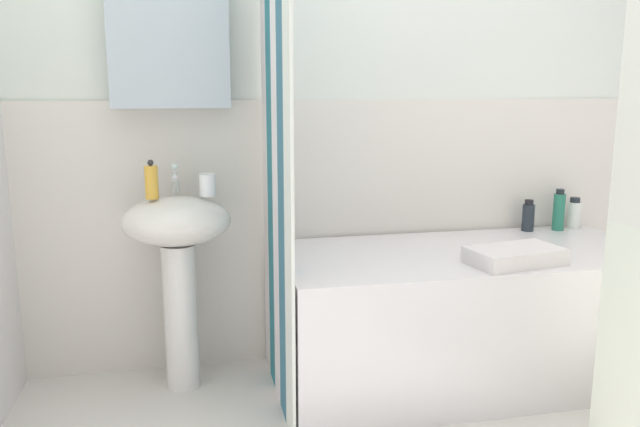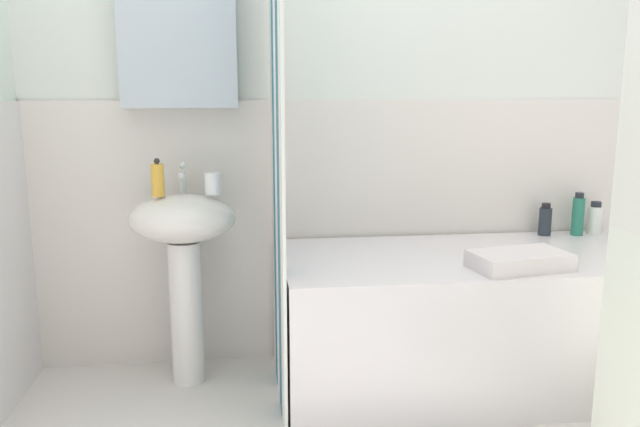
% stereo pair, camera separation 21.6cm
% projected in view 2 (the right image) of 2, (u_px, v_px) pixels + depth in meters
% --- Properties ---
extents(wall_back_tiled, '(3.60, 0.18, 2.40)m').
position_uv_depth(wall_back_tiled, '(365.00, 114.00, 2.87)').
color(wall_back_tiled, silver).
rests_on(wall_back_tiled, ground_plane).
extents(sink, '(0.44, 0.34, 0.82)m').
position_uv_depth(sink, '(184.00, 246.00, 2.64)').
color(sink, white).
rests_on(sink, ground_plane).
extents(faucet, '(0.03, 0.12, 0.12)m').
position_uv_depth(faucet, '(183.00, 177.00, 2.67)').
color(faucet, silver).
rests_on(faucet, sink).
extents(soap_dispenser, '(0.05, 0.05, 0.16)m').
position_uv_depth(soap_dispenser, '(158.00, 179.00, 2.55)').
color(soap_dispenser, gold).
rests_on(soap_dispenser, sink).
extents(toothbrush_cup, '(0.07, 0.07, 0.09)m').
position_uv_depth(toothbrush_cup, '(213.00, 184.00, 2.61)').
color(toothbrush_cup, white).
rests_on(toothbrush_cup, sink).
extents(bathtub, '(1.60, 0.73, 0.57)m').
position_uv_depth(bathtub, '(472.00, 320.00, 2.68)').
color(bathtub, silver).
rests_on(bathtub, ground_plane).
extents(shower_curtain, '(0.01, 0.73, 2.00)m').
position_uv_depth(shower_curtain, '(277.00, 154.00, 2.44)').
color(shower_curtain, white).
rests_on(shower_curtain, ground_plane).
extents(lotion_bottle, '(0.07, 0.07, 0.15)m').
position_uv_depth(lotion_bottle, '(595.00, 219.00, 2.99)').
color(lotion_bottle, white).
rests_on(lotion_bottle, bathtub).
extents(body_wash_bottle, '(0.06, 0.06, 0.20)m').
position_uv_depth(body_wash_bottle, '(578.00, 215.00, 2.95)').
color(body_wash_bottle, '#28755B').
rests_on(body_wash_bottle, bathtub).
extents(conditioner_bottle, '(0.06, 0.06, 0.15)m').
position_uv_depth(conditioner_bottle, '(545.00, 220.00, 2.95)').
color(conditioner_bottle, '#232B33').
rests_on(conditioner_bottle, bathtub).
extents(towel_folded, '(0.39, 0.27, 0.07)m').
position_uv_depth(towel_folded, '(520.00, 261.00, 2.41)').
color(towel_folded, silver).
rests_on(towel_folded, bathtub).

